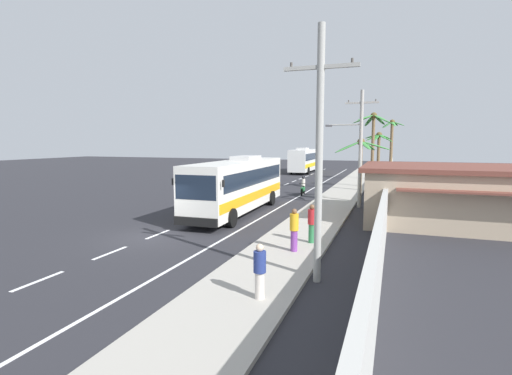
# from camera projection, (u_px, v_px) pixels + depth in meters

# --- Properties ---
(ground_plane) EXTENTS (160.00, 160.00, 0.00)m
(ground_plane) POSITION_uv_depth(u_px,v_px,m) (151.00, 237.00, 18.56)
(ground_plane) COLOR #28282D
(sidewalk_kerb) EXTENTS (3.20, 90.00, 0.14)m
(sidewalk_kerb) POSITION_uv_depth(u_px,v_px,m) (326.00, 210.00, 25.59)
(sidewalk_kerb) COLOR #A8A399
(sidewalk_kerb) RESTS_ON ground
(lane_markings) EXTENTS (3.62, 71.00, 0.01)m
(lane_markings) POSITION_uv_depth(u_px,v_px,m) (279.00, 198.00, 31.60)
(lane_markings) COLOR white
(lane_markings) RESTS_ON ground
(boundary_wall) EXTENTS (0.24, 60.00, 2.24)m
(boundary_wall) POSITION_uv_depth(u_px,v_px,m) (388.00, 190.00, 27.91)
(boundary_wall) COLOR #B2B2AD
(boundary_wall) RESTS_ON ground
(coach_bus_foreground) EXTENTS (3.07, 12.01, 3.64)m
(coach_bus_foreground) POSITION_uv_depth(u_px,v_px,m) (238.00, 184.00, 24.72)
(coach_bus_foreground) COLOR silver
(coach_bus_foreground) RESTS_ON ground
(coach_bus_far_lane) EXTENTS (2.96, 10.57, 3.71)m
(coach_bus_far_lane) POSITION_uv_depth(u_px,v_px,m) (304.00, 160.00, 56.81)
(coach_bus_far_lane) COLOR white
(coach_bus_far_lane) RESTS_ON ground
(motorcycle_beside_bus) EXTENTS (0.56, 1.96, 1.63)m
(motorcycle_beside_bus) POSITION_uv_depth(u_px,v_px,m) (303.00, 187.00, 33.28)
(motorcycle_beside_bus) COLOR black
(motorcycle_beside_bus) RESTS_ON ground
(pedestrian_near_kerb) EXTENTS (0.36, 0.36, 1.76)m
(pedestrian_near_kerb) POSITION_uv_depth(u_px,v_px,m) (294.00, 229.00, 15.57)
(pedestrian_near_kerb) COLOR #75388E
(pedestrian_near_kerb) RESTS_ON sidewalk_kerb
(pedestrian_midwalk) EXTENTS (0.36, 0.36, 1.72)m
(pedestrian_midwalk) POSITION_uv_depth(u_px,v_px,m) (312.00, 223.00, 16.90)
(pedestrian_midwalk) COLOR #2D7A47
(pedestrian_midwalk) RESTS_ON sidewalk_kerb
(pedestrian_far_walk) EXTENTS (0.36, 0.36, 1.60)m
(pedestrian_far_walk) POSITION_uv_depth(u_px,v_px,m) (260.00, 270.00, 10.86)
(pedestrian_far_walk) COLOR beige
(pedestrian_far_walk) RESTS_ON sidewalk_kerb
(utility_pole_nearest) EXTENTS (2.36, 0.24, 8.21)m
(utility_pole_nearest) POSITION_uv_depth(u_px,v_px,m) (319.00, 151.00, 12.16)
(utility_pole_nearest) COLOR #9E9E99
(utility_pole_nearest) RESTS_ON ground
(utility_pole_mid) EXTENTS (3.55, 0.24, 8.08)m
(utility_pole_mid) POSITION_uv_depth(u_px,v_px,m) (359.00, 145.00, 26.34)
(utility_pole_mid) COLOR #9E9E99
(utility_pole_mid) RESTS_ON ground
(palm_nearest) EXTENTS (2.69, 2.72, 5.52)m
(palm_nearest) POSITION_uv_depth(u_px,v_px,m) (379.00, 147.00, 37.12)
(palm_nearest) COLOR brown
(palm_nearest) RESTS_ON ground
(palm_second) EXTENTS (2.55, 2.64, 7.12)m
(palm_second) POSITION_uv_depth(u_px,v_px,m) (392.00, 141.00, 44.15)
(palm_second) COLOR brown
(palm_second) RESTS_ON ground
(palm_third) EXTENTS (3.66, 3.31, 7.18)m
(palm_third) POSITION_uv_depth(u_px,v_px,m) (373.00, 134.00, 34.21)
(palm_third) COLOR brown
(palm_third) RESTS_ON ground
(palm_fourth) EXTENTS (3.99, 4.01, 4.85)m
(palm_fourth) POSITION_uv_depth(u_px,v_px,m) (361.00, 155.00, 28.23)
(palm_fourth) COLOR brown
(palm_fourth) RESTS_ON ground
(roadside_building) EXTENTS (10.87, 8.20, 3.25)m
(roadside_building) POSITION_uv_depth(u_px,v_px,m) (464.00, 195.00, 21.37)
(roadside_building) COLOR tan
(roadside_building) RESTS_ON ground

